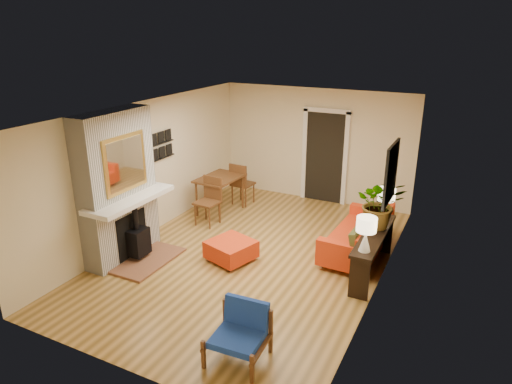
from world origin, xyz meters
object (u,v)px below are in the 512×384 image
sofa (361,236)px  lamp_far (386,199)px  houseplant (380,203)px  lamp_near (366,230)px  ottoman (231,249)px  dining_table (223,185)px  console_table (374,242)px  blue_chair (241,329)px

sofa → lamp_far: size_ratio=3.69×
houseplant → lamp_near: bearing=-89.4°
sofa → houseplant: size_ratio=2.32×
ottoman → lamp_far: lamp_far is taller
sofa → lamp_near: (0.34, -1.31, 0.72)m
dining_table → console_table: 3.73m
ottoman → console_table: 2.43m
ottoman → dining_table: bearing=124.0°
ottoman → blue_chair: bearing=-57.5°
lamp_near → lamp_far: bearing=90.0°
ottoman → console_table: bearing=15.7°
dining_table → lamp_near: lamp_near is taller
ottoman → lamp_near: bearing=-0.5°
ottoman → houseplant: size_ratio=1.03×
sofa → ottoman: bearing=-146.8°
console_table → lamp_far: (0.00, 0.75, 0.49)m
sofa → console_table: sofa is taller
console_table → houseplant: size_ratio=2.16×
lamp_far → houseplant: 0.48m
ottoman → houseplant: houseplant is taller
sofa → blue_chair: sofa is taller
console_table → houseplant: 0.64m
console_table → blue_chair: bearing=-109.6°
ottoman → dining_table: 2.24m
blue_chair → dining_table: 4.69m
console_table → lamp_far: bearing=90.0°
blue_chair → lamp_far: 3.69m
lamp_far → houseplant: (-0.01, -0.47, 0.09)m
sofa → lamp_near: lamp_near is taller
lamp_far → houseplant: size_ratio=0.63×
lamp_near → lamp_far: size_ratio=1.00×
blue_chair → houseplant: houseplant is taller
sofa → houseplant: bearing=-47.4°
sofa → ottoman: sofa is taller
blue_chair → houseplant: size_ratio=0.84×
console_table → lamp_far: size_ratio=3.43×
dining_table → lamp_near: (3.54, -1.85, 0.42)m
ottoman → blue_chair: (1.33, -2.10, 0.18)m
lamp_far → lamp_near: bearing=-90.0°
sofa → lamp_far: lamp_far is taller
console_table → lamp_far: 0.89m
sofa → lamp_far: (0.34, 0.11, 0.72)m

